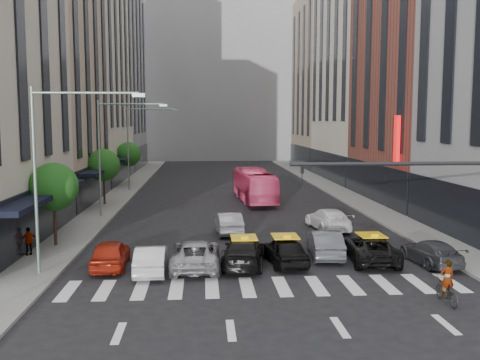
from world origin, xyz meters
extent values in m
plane|color=black|center=(0.00, 0.00, 0.00)|extent=(160.00, 160.00, 0.00)
cube|color=slate|center=(-11.50, 30.00, 0.07)|extent=(3.00, 96.00, 0.15)
cube|color=slate|center=(11.50, 30.00, 0.07)|extent=(3.00, 96.00, 0.15)
cube|color=tan|center=(-17.00, 28.00, 12.00)|extent=(8.00, 16.00, 24.00)
cube|color=beige|center=(-17.00, 46.00, 18.00)|extent=(8.00, 20.00, 36.00)
cube|color=gray|center=(-17.00, 65.00, 15.00)|extent=(8.00, 18.00, 30.00)
cube|color=brown|center=(17.00, 27.00, 13.00)|extent=(8.00, 18.00, 26.00)
cube|color=beige|center=(17.00, 46.00, 20.00)|extent=(8.00, 20.00, 40.00)
cube|color=tan|center=(17.00, 65.00, 14.00)|extent=(8.00, 18.00, 28.00)
cube|color=gray|center=(0.00, 85.00, 18.00)|extent=(30.00, 10.00, 36.00)
cylinder|color=black|center=(-11.80, 10.00, 1.72)|extent=(0.18, 0.18, 3.15)
sphere|color=#1D4D16|center=(-11.80, 10.00, 3.66)|extent=(2.88, 2.88, 2.88)
cylinder|color=black|center=(-11.80, 26.00, 1.72)|extent=(0.18, 0.18, 3.15)
sphere|color=#1D4D16|center=(-11.80, 26.00, 3.66)|extent=(2.88, 2.88, 2.88)
cylinder|color=black|center=(-11.80, 42.00, 1.72)|extent=(0.18, 0.18, 3.15)
sphere|color=#1D4D16|center=(-11.80, 42.00, 3.66)|extent=(2.88, 2.88, 2.88)
cylinder|color=gray|center=(-11.00, 4.00, 4.65)|extent=(0.16, 0.16, 9.00)
cylinder|color=gray|center=(-8.50, 4.00, 8.85)|extent=(5.00, 0.12, 0.12)
cube|color=gray|center=(-6.00, 4.00, 8.75)|extent=(0.60, 0.25, 0.18)
cylinder|color=gray|center=(-11.00, 20.00, 4.65)|extent=(0.16, 0.16, 9.00)
cylinder|color=gray|center=(-8.50, 20.00, 8.85)|extent=(5.00, 0.12, 0.12)
cube|color=gray|center=(-6.00, 20.00, 8.75)|extent=(0.60, 0.25, 0.18)
cylinder|color=gray|center=(-11.00, 36.00, 4.65)|extent=(0.16, 0.16, 9.00)
cylinder|color=gray|center=(-8.50, 36.00, 8.85)|extent=(5.00, 0.12, 0.12)
cube|color=gray|center=(-6.00, 36.00, 8.75)|extent=(0.60, 0.25, 0.18)
cylinder|color=black|center=(5.50, -1.00, 5.80)|extent=(10.00, 0.16, 0.16)
imported|color=black|center=(1.00, -1.00, 5.30)|extent=(0.13, 0.16, 0.80)
cube|color=red|center=(12.60, 20.00, 6.00)|extent=(0.30, 0.70, 4.00)
imported|color=#A01F0E|center=(-7.75, 5.21, 0.74)|extent=(1.90, 4.40, 1.48)
imported|color=#B9B9B9|center=(-5.57, 4.14, 0.70)|extent=(1.58, 4.26, 1.39)
imported|color=#9E9FA3|center=(-3.38, 4.89, 0.73)|extent=(2.51, 5.29, 1.46)
imported|color=black|center=(-0.88, 5.13, 0.74)|extent=(2.76, 5.36, 1.49)
imported|color=black|center=(1.32, 5.26, 0.74)|extent=(2.19, 4.52, 1.49)
imported|color=#46484F|center=(3.77, 6.70, 0.76)|extent=(1.96, 4.70, 1.51)
imported|color=black|center=(6.00, 5.52, 0.71)|extent=(2.85, 5.34, 1.43)
imported|color=#36383D|center=(9.00, 4.77, 0.64)|extent=(2.25, 4.60, 1.29)
imported|color=gray|center=(-1.27, 13.26, 0.73)|extent=(1.83, 4.55, 1.47)
imported|color=white|center=(5.69, 14.04, 0.75)|extent=(2.60, 5.35, 1.50)
imported|color=#F1467B|center=(1.84, 27.67, 1.52)|extent=(3.35, 11.06, 3.04)
imported|color=black|center=(7.06, -1.24, 0.50)|extent=(0.69, 1.93, 1.01)
imported|color=gray|center=(7.06, -1.24, 1.81)|extent=(0.59, 0.39, 1.60)
imported|color=gray|center=(-12.60, 7.62, 0.93)|extent=(0.97, 0.84, 1.56)
camera|label=1|loc=(-2.95, -22.05, 7.49)|focal=40.00mm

